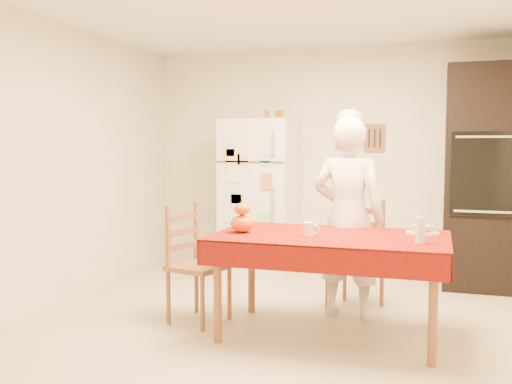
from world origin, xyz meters
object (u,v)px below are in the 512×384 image
at_px(coffee_mug, 309,229).
at_px(bread_plate, 422,233).
at_px(dining_table, 330,244).
at_px(chair_left, 193,259).
at_px(wine_glass, 421,230).
at_px(chair_far, 358,250).
at_px(seated_woman, 348,218).
at_px(oven_cabinet, 482,178).
at_px(pumpkin_lower, 242,224).
at_px(refrigerator, 260,197).

height_order(coffee_mug, bread_plate, coffee_mug).
distance_m(dining_table, chair_left, 1.14).
bearing_deg(wine_glass, chair_left, 173.98).
height_order(chair_far, coffee_mug, chair_far).
distance_m(wine_glass, bread_plate, 0.41).
bearing_deg(chair_far, seated_woman, -80.80).
relative_size(oven_cabinet, dining_table, 1.29).
bearing_deg(coffee_mug, oven_cabinet, 57.03).
xyz_separation_m(pumpkin_lower, wine_glass, (1.30, -0.07, 0.02)).
height_order(refrigerator, dining_table, refrigerator).
bearing_deg(pumpkin_lower, bread_plate, 14.27).
bearing_deg(refrigerator, seated_woman, -48.28).
relative_size(refrigerator, oven_cabinet, 0.77).
distance_m(refrigerator, coffee_mug, 2.18).
height_order(refrigerator, chair_far, refrigerator).
bearing_deg(dining_table, oven_cabinet, 58.48).
distance_m(oven_cabinet, chair_left, 3.00).
bearing_deg(chair_left, chair_far, -41.88).
distance_m(oven_cabinet, pumpkin_lower, 2.70).
distance_m(chair_left, coffee_mug, 1.04).
height_order(chair_far, seated_woman, seated_woman).
distance_m(refrigerator, seated_woman, 1.77).
bearing_deg(bread_plate, refrigerator, 137.95).
distance_m(refrigerator, chair_left, 1.84).
height_order(chair_left, bread_plate, chair_left).
bearing_deg(oven_cabinet, refrigerator, -178.82).
relative_size(oven_cabinet, coffee_mug, 22.00).
bearing_deg(bread_plate, wine_glass, -90.38).
distance_m(chair_far, chair_left, 1.47).
height_order(pumpkin_lower, wine_glass, wine_glass).
relative_size(wine_glass, bread_plate, 0.73).
distance_m(chair_far, coffee_mug, 1.03).
height_order(refrigerator, oven_cabinet, oven_cabinet).
height_order(dining_table, pumpkin_lower, pumpkin_lower).
height_order(refrigerator, seated_woman, refrigerator).
bearing_deg(dining_table, chair_far, 83.44).
xyz_separation_m(refrigerator, pumpkin_lower, (0.46, -1.93, -0.02)).
relative_size(chair_far, pumpkin_lower, 5.39).
height_order(refrigerator, pumpkin_lower, refrigerator).
relative_size(refrigerator, pumpkin_lower, 9.64).
distance_m(seated_woman, bread_plate, 0.66).
xyz_separation_m(coffee_mug, pumpkin_lower, (-0.52, 0.02, 0.02)).
relative_size(coffee_mug, wine_glass, 0.57).
distance_m(dining_table, coffee_mug, 0.21).
relative_size(oven_cabinet, bread_plate, 9.17).
relative_size(dining_table, seated_woman, 1.03).
relative_size(oven_cabinet, chair_far, 2.32).
xyz_separation_m(chair_far, chair_left, (-1.22, -0.82, 0.00)).
bearing_deg(wine_glass, bread_plate, 89.62).
height_order(dining_table, seated_woman, seated_woman).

